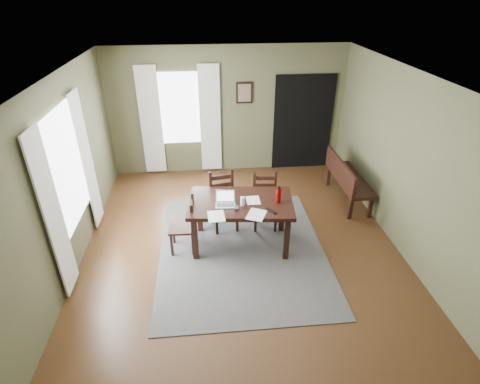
{
  "coord_description": "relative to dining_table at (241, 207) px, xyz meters",
  "views": [
    {
      "loc": [
        -0.49,
        -4.75,
        3.77
      ],
      "look_at": [
        0.0,
        0.3,
        0.9
      ],
      "focal_mm": 28.0,
      "sensor_mm": 36.0,
      "label": 1
    }
  ],
  "objects": [
    {
      "name": "ground",
      "position": [
        0.0,
        -0.16,
        -0.72
      ],
      "size": [
        5.0,
        6.0,
        0.01
      ],
      "color": "#492C16"
    },
    {
      "name": "room_shell",
      "position": [
        0.0,
        -0.16,
        1.09
      ],
      "size": [
        5.02,
        6.02,
        2.71
      ],
      "color": "brown",
      "rests_on": "ground"
    },
    {
      "name": "rug",
      "position": [
        0.0,
        -0.16,
        -0.71
      ],
      "size": [
        2.6,
        3.2,
        0.01
      ],
      "color": "#484848",
      "rests_on": "ground"
    },
    {
      "name": "dining_table",
      "position": [
        0.0,
        0.0,
        0.0
      ],
      "size": [
        1.68,
        1.11,
        0.8
      ],
      "rotation": [
        0.0,
        0.0,
        -0.1
      ],
      "color": "black",
      "rests_on": "rug"
    },
    {
      "name": "chair_end",
      "position": [
        -0.88,
        -0.05,
        -0.26
      ],
      "size": [
        0.41,
        0.41,
        0.92
      ],
      "rotation": [
        0.0,
        0.0,
        -1.6
      ],
      "color": "black",
      "rests_on": "rug"
    },
    {
      "name": "chair_back_left",
      "position": [
        -0.24,
        0.55,
        -0.22
      ],
      "size": [
        0.5,
        0.5,
        1.0
      ],
      "rotation": [
        0.0,
        0.0,
        0.17
      ],
      "color": "black",
      "rests_on": "rug"
    },
    {
      "name": "chair_back_right",
      "position": [
        0.47,
        0.52,
        -0.24
      ],
      "size": [
        0.45,
        0.45,
        0.96
      ],
      "rotation": [
        0.0,
        0.0,
        -0.08
      ],
      "color": "black",
      "rests_on": "rug"
    },
    {
      "name": "bench",
      "position": [
        2.14,
        1.21,
        -0.2
      ],
      "size": [
        0.49,
        1.52,
        0.86
      ],
      "rotation": [
        0.0,
        0.0,
        1.57
      ],
      "color": "black",
      "rests_on": "ground"
    },
    {
      "name": "laptop",
      "position": [
        -0.24,
        -0.05,
        0.15
      ],
      "size": [
        0.32,
        0.26,
        0.21
      ],
      "rotation": [
        0.0,
        0.0,
        -0.06
      ],
      "color": "#B7B7BC",
      "rests_on": "dining_table"
    },
    {
      "name": "computer_mouse",
      "position": [
        -0.09,
        -0.21,
        0.12
      ],
      "size": [
        0.06,
        0.1,
        0.03
      ],
      "primitive_type": "cube",
      "rotation": [
        0.0,
        0.0,
        -0.01
      ],
      "color": "#3F3F42",
      "rests_on": "dining_table"
    },
    {
      "name": "tv_remote",
      "position": [
        0.41,
        -0.33,
        0.11
      ],
      "size": [
        0.15,
        0.19,
        0.02
      ],
      "primitive_type": "cube",
      "rotation": [
        0.0,
        0.0,
        0.62
      ],
      "color": "black",
      "rests_on": "dining_table"
    },
    {
      "name": "drinking_glass",
      "position": [
        0.01,
        -0.12,
        0.17
      ],
      "size": [
        0.08,
        0.08,
        0.14
      ],
      "primitive_type": "cylinder",
      "rotation": [
        0.0,
        0.0,
        -0.29
      ],
      "color": "silver",
      "rests_on": "dining_table"
    },
    {
      "name": "water_bottle",
      "position": [
        0.56,
        -0.08,
        0.23
      ],
      "size": [
        0.08,
        0.08,
        0.28
      ],
      "rotation": [
        0.0,
        0.0,
        -0.0
      ],
      "color": "#9D0C0C",
      "rests_on": "dining_table"
    },
    {
      "name": "paper_a",
      "position": [
        -0.4,
        -0.38,
        0.1
      ],
      "size": [
        0.26,
        0.33,
        0.0
      ],
      "primitive_type": "cube",
      "rotation": [
        0.0,
        0.0,
        0.06
      ],
      "color": "white",
      "rests_on": "dining_table"
    },
    {
      "name": "paper_b",
      "position": [
        0.19,
        -0.4,
        0.1
      ],
      "size": [
        0.36,
        0.39,
        0.0
      ],
      "primitive_type": "cube",
      "rotation": [
        0.0,
        0.0,
        -0.42
      ],
      "color": "white",
      "rests_on": "dining_table"
    },
    {
      "name": "paper_c",
      "position": [
        0.19,
        0.01,
        0.1
      ],
      "size": [
        0.21,
        0.27,
        0.0
      ],
      "primitive_type": "cube",
      "rotation": [
        0.0,
        0.0,
        0.01
      ],
      "color": "white",
      "rests_on": "dining_table"
    },
    {
      "name": "window_left",
      "position": [
        -2.47,
        0.04,
        0.74
      ],
      "size": [
        0.01,
        1.3,
        1.7
      ],
      "color": "white",
      "rests_on": "ground"
    },
    {
      "name": "window_back",
      "position": [
        -1.0,
        2.81,
        0.74
      ],
      "size": [
        1.0,
        0.01,
        1.5
      ],
      "color": "white",
      "rests_on": "ground"
    },
    {
      "name": "curtain_left_near",
      "position": [
        -2.44,
        -0.78,
        0.49
      ],
      "size": [
        0.03,
        0.48,
        2.3
      ],
      "color": "silver",
      "rests_on": "ground"
    },
    {
      "name": "curtain_left_far",
      "position": [
        -2.44,
        0.86,
        0.49
      ],
      "size": [
        0.03,
        0.48,
        2.3
      ],
      "color": "silver",
      "rests_on": "ground"
    },
    {
      "name": "curtain_back_left",
      "position": [
        -1.62,
        2.78,
        0.49
      ],
      "size": [
        0.44,
        0.03,
        2.3
      ],
      "color": "silver",
      "rests_on": "ground"
    },
    {
      "name": "curtain_back_right",
      "position": [
        -0.38,
        2.78,
        0.49
      ],
      "size": [
        0.44,
        0.03,
        2.3
      ],
      "color": "silver",
      "rests_on": "ground"
    },
    {
      "name": "framed_picture",
      "position": [
        0.35,
        2.8,
        1.04
      ],
      "size": [
        0.34,
        0.03,
        0.44
      ],
      "color": "black",
      "rests_on": "ground"
    },
    {
      "name": "doorway_back",
      "position": [
        1.65,
        2.81,
        0.34
      ],
      "size": [
        1.3,
        0.03,
        2.1
      ],
      "color": "black",
      "rests_on": "ground"
    }
  ]
}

